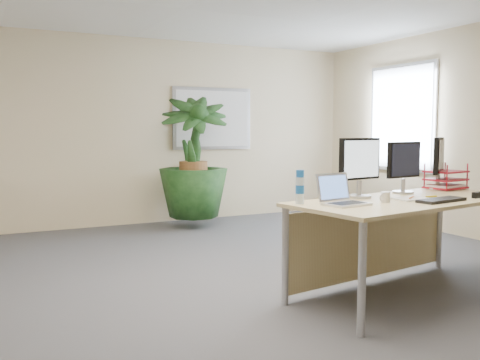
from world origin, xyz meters
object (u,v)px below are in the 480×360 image
desk (398,218)px  laptop (341,197)px  monitor_left (360,164)px  floor_plant (193,175)px  monitor_right (404,164)px

desk → laptop: (-0.69, -0.12, 0.23)m
monitor_left → laptop: bearing=-146.1°
monitor_left → laptop: size_ratio=1.38×
floor_plant → monitor_left: bearing=-88.1°
floor_plant → laptop: floor_plant is taller
monitor_left → monitor_right: 0.56m
floor_plant → monitor_left: 3.48m
floor_plant → monitor_left: (0.12, -3.46, 0.35)m
floor_plant → monitor_right: (0.67, -3.39, 0.33)m
desk → monitor_left: size_ratio=4.45×
monitor_right → laptop: (-0.95, -0.33, -0.21)m
desk → laptop: laptop is taller
desk → floor_plant: floor_plant is taller
desk → monitor_right: 0.55m
floor_plant → monitor_right: size_ratio=3.26×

